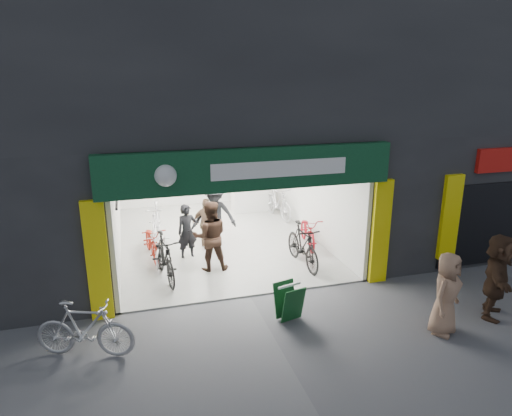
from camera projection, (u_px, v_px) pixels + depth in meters
name	position (u px, v px, depth m)	size (l,w,h in m)	color
ground	(250.00, 297.00, 10.59)	(60.00, 60.00, 0.00)	#56565B
building	(236.00, 95.00, 14.18)	(17.00, 10.27, 8.00)	#232326
bike_left_front	(161.00, 247.00, 12.47)	(0.56, 1.62, 0.85)	silver
bike_left_midfront	(165.00, 258.00, 11.31)	(0.56, 1.97, 1.18)	black
bike_left_midback	(152.00, 241.00, 12.71)	(0.63, 1.81, 0.95)	maroon
bike_left_back	(156.00, 222.00, 14.14)	(0.52, 1.86, 1.12)	silver
bike_right_front	(303.00, 245.00, 12.11)	(0.55, 1.96, 1.18)	black
bike_right_mid	(308.00, 231.00, 13.54)	(0.63, 1.79, 0.94)	maroon
bike_right_back	(278.00, 202.00, 16.13)	(0.56, 1.98, 1.19)	#BCBDC2
parked_bike	(85.00, 329.00, 8.25)	(0.52, 1.84, 1.10)	#B2B1B6
customer_a	(187.00, 232.00, 12.57)	(0.57, 0.37, 1.56)	black
customer_b	(210.00, 236.00, 11.76)	(0.91, 0.71, 1.88)	#372219
customer_c	(215.00, 215.00, 13.46)	(1.24, 0.71, 1.91)	black
customer_d	(207.00, 223.00, 13.37)	(0.88, 0.37, 1.50)	#87674E
pedestrian_near	(446.00, 294.00, 8.93)	(0.83, 0.54, 1.70)	#956F57
pedestrian_far	(497.00, 276.00, 9.52)	(1.71, 0.55, 1.85)	#3D281B
sandwich_board	(289.00, 301.00, 9.51)	(0.61, 0.62, 0.78)	#10401B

